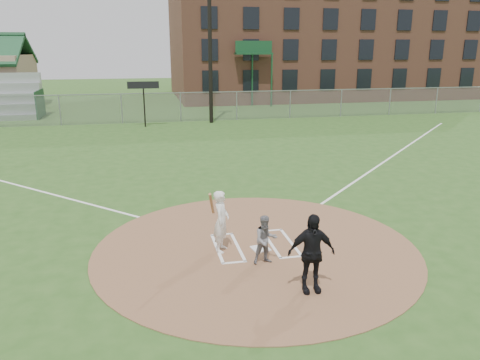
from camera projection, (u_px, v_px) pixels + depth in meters
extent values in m
plane|color=#2A501B|center=(256.00, 248.00, 12.22)|extent=(140.00, 140.00, 0.00)
cylinder|color=#8B6041|center=(256.00, 248.00, 12.21)|extent=(8.40, 8.40, 0.02)
cube|color=white|center=(260.00, 249.00, 12.12)|extent=(0.50, 0.50, 0.03)
cube|color=white|center=(393.00, 156.00, 22.48)|extent=(17.04, 17.04, 0.01)
imported|color=slate|center=(266.00, 240.00, 11.19)|extent=(0.63, 0.52, 1.21)
imported|color=black|center=(311.00, 253.00, 9.83)|extent=(1.04, 0.47, 1.74)
cube|color=white|center=(217.00, 248.00, 12.15)|extent=(0.08, 1.80, 0.01)
cube|color=white|center=(238.00, 247.00, 12.26)|extent=(0.08, 1.80, 0.01)
cube|color=white|center=(222.00, 234.00, 13.05)|extent=(0.62, 0.08, 0.01)
cube|color=white|center=(235.00, 262.00, 11.36)|extent=(0.62, 0.08, 0.01)
cube|color=white|center=(291.00, 242.00, 12.55)|extent=(0.08, 1.80, 0.01)
cube|color=white|center=(271.00, 244.00, 12.44)|extent=(0.08, 1.80, 0.01)
cube|color=white|center=(272.00, 230.00, 13.34)|extent=(0.62, 0.08, 0.01)
cube|color=white|center=(291.00, 257.00, 11.65)|extent=(0.62, 0.08, 0.01)
imported|color=white|center=(221.00, 221.00, 11.83)|extent=(0.58, 0.69, 1.60)
cylinder|color=#97633C|center=(212.00, 204.00, 11.22)|extent=(0.24, 0.60, 0.70)
cube|color=slate|center=(181.00, 107.00, 32.63)|extent=(56.00, 0.03, 2.00)
cube|color=gray|center=(180.00, 93.00, 32.36)|extent=(56.00, 0.06, 0.06)
cube|color=gray|center=(181.00, 107.00, 32.63)|extent=(56.08, 0.08, 2.00)
cube|color=#194728|center=(40.00, 104.00, 34.59)|extent=(0.08, 3.20, 2.00)
cube|color=brown|center=(318.00, 23.00, 49.09)|extent=(30.00, 16.00, 15.00)
cube|color=black|center=(350.00, 19.00, 41.51)|extent=(26.60, 0.10, 12.20)
cube|color=#194728|center=(254.00, 54.00, 39.97)|extent=(3.20, 1.00, 0.15)
cube|color=#194728|center=(252.00, 80.00, 41.06)|extent=(0.12, 0.12, 4.50)
cube|color=#194728|center=(272.00, 80.00, 40.47)|extent=(0.12, 0.12, 4.50)
cube|color=#194728|center=(254.00, 47.00, 39.82)|extent=(3.20, 0.08, 1.00)
cylinder|color=black|center=(210.00, 32.00, 30.72)|extent=(0.26, 0.26, 12.00)
cylinder|color=black|center=(144.00, 107.00, 30.36)|extent=(0.10, 0.10, 2.60)
cube|color=black|center=(143.00, 85.00, 29.97)|extent=(2.00, 0.10, 0.45)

